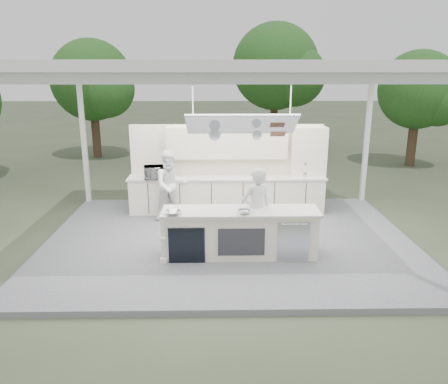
{
  "coord_description": "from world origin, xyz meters",
  "views": [
    {
      "loc": [
        -0.27,
        -9.04,
        3.74
      ],
      "look_at": [
        -0.1,
        0.4,
        1.07
      ],
      "focal_mm": 35.0,
      "sensor_mm": 36.0,
      "label": 1
    }
  ],
  "objects_px": {
    "head_chef": "(256,210)",
    "sous_chef": "(171,185)",
    "back_counter": "(227,194)",
    "demo_island": "(239,233)"
  },
  "relations": [
    {
      "from": "back_counter",
      "to": "head_chef",
      "type": "xyz_separation_m",
      "value": [
        0.53,
        -2.6,
        0.4
      ]
    },
    {
      "from": "demo_island",
      "to": "sous_chef",
      "type": "xyz_separation_m",
      "value": [
        -1.57,
        2.27,
        0.39
      ]
    },
    {
      "from": "head_chef",
      "to": "sous_chef",
      "type": "distance_m",
      "value": 2.82
    },
    {
      "from": "back_counter",
      "to": "head_chef",
      "type": "bearing_deg",
      "value": -78.44
    },
    {
      "from": "demo_island",
      "to": "head_chef",
      "type": "relative_size",
      "value": 1.76
    },
    {
      "from": "demo_island",
      "to": "head_chef",
      "type": "distance_m",
      "value": 0.58
    },
    {
      "from": "head_chef",
      "to": "sous_chef",
      "type": "height_order",
      "value": "head_chef"
    },
    {
      "from": "back_counter",
      "to": "head_chef",
      "type": "distance_m",
      "value": 2.68
    },
    {
      "from": "head_chef",
      "to": "sous_chef",
      "type": "bearing_deg",
      "value": -69.45
    },
    {
      "from": "demo_island",
      "to": "back_counter",
      "type": "height_order",
      "value": "same"
    }
  ]
}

